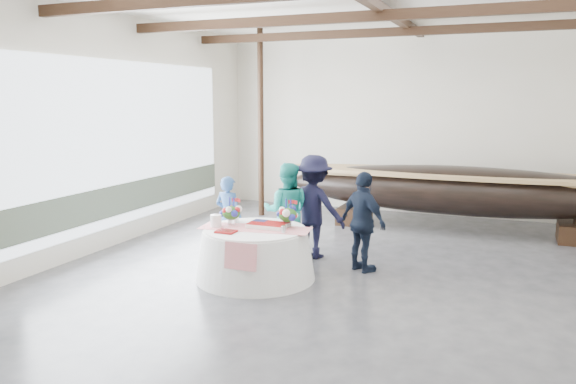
% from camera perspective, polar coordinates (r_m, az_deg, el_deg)
% --- Properties ---
extents(floor, '(10.00, 12.00, 0.01)m').
position_cam_1_polar(floor, '(8.93, 6.34, -9.41)').
color(floor, '#3D3D42').
rests_on(floor, ground).
extents(wall_back, '(10.00, 0.02, 4.50)m').
position_cam_1_polar(wall_back, '(14.33, 13.13, 6.78)').
color(wall_back, silver).
rests_on(wall_back, ground).
extents(wall_front, '(10.00, 0.02, 4.50)m').
position_cam_1_polar(wall_front, '(3.17, -23.96, -3.14)').
color(wall_front, silver).
rests_on(wall_front, ground).
extents(wall_left, '(0.02, 12.00, 4.50)m').
position_cam_1_polar(wall_left, '(10.92, -19.69, 5.65)').
color(wall_left, silver).
rests_on(wall_left, ground).
extents(pavilion_structure, '(9.80, 11.76, 4.50)m').
position_cam_1_polar(pavilion_structure, '(9.23, 8.15, 16.39)').
color(pavilion_structure, black).
rests_on(pavilion_structure, ground).
extents(open_bay, '(0.03, 7.00, 3.20)m').
position_cam_1_polar(open_bay, '(11.68, -16.12, 3.98)').
color(open_bay, silver).
rests_on(open_bay, ground).
extents(longboat_display, '(7.69, 1.54, 1.44)m').
position_cam_1_polar(longboat_display, '(12.61, 16.97, 0.18)').
color(longboat_display, black).
rests_on(longboat_display, ground).
extents(banquet_table, '(1.93, 1.93, 0.83)m').
position_cam_1_polar(banquet_table, '(9.11, -3.34, -6.24)').
color(banquet_table, silver).
rests_on(banquet_table, ground).
extents(tabletop_items, '(1.84, 0.96, 0.40)m').
position_cam_1_polar(tabletop_items, '(9.11, -3.30, -2.59)').
color(tabletop_items, red).
rests_on(tabletop_items, banquet_table).
extents(guest_woman_blue, '(0.58, 0.42, 1.48)m').
position_cam_1_polar(guest_woman_blue, '(10.39, -6.06, -2.43)').
color(guest_woman_blue, '#2B4F89').
rests_on(guest_woman_blue, ground).
extents(guest_woman_teal, '(0.99, 0.85, 1.76)m').
position_cam_1_polar(guest_woman_teal, '(10.05, -0.10, -1.99)').
color(guest_woman_teal, teal).
rests_on(guest_woman_teal, ground).
extents(guest_man_left, '(1.31, 0.89, 1.88)m').
position_cam_1_polar(guest_man_left, '(10.18, 2.62, -1.50)').
color(guest_man_left, black).
rests_on(guest_man_left, ground).
extents(guest_man_right, '(1.06, 0.89, 1.69)m').
position_cam_1_polar(guest_man_right, '(9.44, 7.67, -3.04)').
color(guest_man_right, black).
rests_on(guest_man_right, ground).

